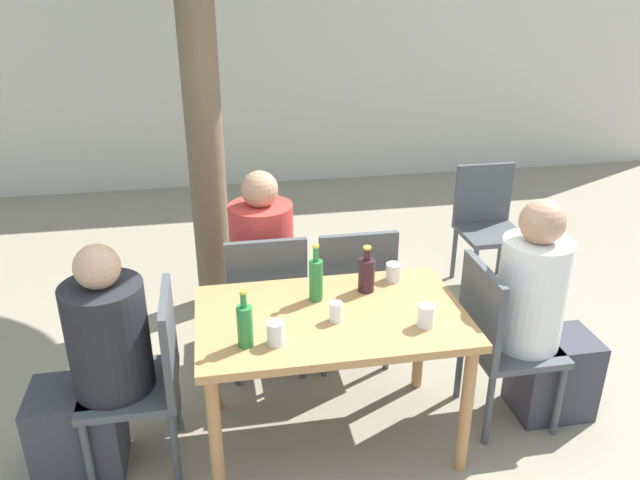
# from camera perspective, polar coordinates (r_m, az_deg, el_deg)

# --- Properties ---
(ground_plane) EXTENTS (30.00, 30.00, 0.00)m
(ground_plane) POSITION_cam_1_polar(r_m,az_deg,el_deg) (3.39, 0.95, -17.45)
(ground_plane) COLOR gray
(cafe_building_wall) EXTENTS (10.00, 0.08, 2.80)m
(cafe_building_wall) POSITION_cam_1_polar(r_m,az_deg,el_deg) (6.77, -6.19, 16.64)
(cafe_building_wall) COLOR beige
(cafe_building_wall) RESTS_ON ground_plane
(dining_table_front) EXTENTS (1.27, 0.78, 0.73)m
(dining_table_front) POSITION_cam_1_polar(r_m,az_deg,el_deg) (3.01, 1.03, -8.29)
(dining_table_front) COLOR #B27F4C
(dining_table_front) RESTS_ON ground_plane
(patio_chair_0) EXTENTS (0.44, 0.44, 0.90)m
(patio_chair_0) POSITION_cam_1_polar(r_m,az_deg,el_deg) (3.05, -15.50, -11.53)
(patio_chair_0) COLOR #474C51
(patio_chair_0) RESTS_ON ground_plane
(patio_chair_1) EXTENTS (0.44, 0.44, 0.90)m
(patio_chair_1) POSITION_cam_1_polar(r_m,az_deg,el_deg) (3.33, 15.98, -8.37)
(patio_chair_1) COLOR #474C51
(patio_chair_1) RESTS_ON ground_plane
(patio_chair_2) EXTENTS (0.44, 0.44, 0.90)m
(patio_chair_2) POSITION_cam_1_polar(r_m,az_deg,el_deg) (3.57, -4.96, -5.11)
(patio_chair_2) COLOR #474C51
(patio_chair_2) RESTS_ON ground_plane
(patio_chair_3) EXTENTS (0.44, 0.44, 0.90)m
(patio_chair_3) POSITION_cam_1_polar(r_m,az_deg,el_deg) (3.64, 3.03, -4.43)
(patio_chair_3) COLOR #474C51
(patio_chair_3) RESTS_ON ground_plane
(patio_chair_4) EXTENTS (0.44, 0.44, 0.90)m
(patio_chair_4) POSITION_cam_1_polar(r_m,az_deg,el_deg) (4.77, 15.04, 1.82)
(patio_chair_4) COLOR #474C51
(patio_chair_4) RESTS_ON ground_plane
(person_seated_0) EXTENTS (0.58, 0.36, 1.17)m
(person_seated_0) POSITION_cam_1_polar(r_m,az_deg,el_deg) (3.08, -19.94, -11.56)
(person_seated_0) COLOR #383842
(person_seated_0) RESTS_ON ground_plane
(person_seated_1) EXTENTS (0.57, 0.34, 1.23)m
(person_seated_1) POSITION_cam_1_polar(r_m,az_deg,el_deg) (3.41, 19.60, -7.22)
(person_seated_1) COLOR #383842
(person_seated_1) RESTS_ON ground_plane
(person_seated_2) EXTENTS (0.37, 0.58, 1.21)m
(person_seated_2) POSITION_cam_1_polar(r_m,az_deg,el_deg) (3.76, -5.33, -3.01)
(person_seated_2) COLOR #383842
(person_seated_2) RESTS_ON ground_plane
(green_bottle_0) EXTENTS (0.07, 0.07, 0.27)m
(green_bottle_0) POSITION_cam_1_polar(r_m,az_deg,el_deg) (2.70, -6.88, -7.67)
(green_bottle_0) COLOR #287A38
(green_bottle_0) RESTS_ON dining_table_front
(green_bottle_1) EXTENTS (0.07, 0.07, 0.30)m
(green_bottle_1) POSITION_cam_1_polar(r_m,az_deg,el_deg) (3.02, -0.37, -3.56)
(green_bottle_1) COLOR #287A38
(green_bottle_1) RESTS_ON dining_table_front
(wine_bottle_2) EXTENTS (0.08, 0.08, 0.24)m
(wine_bottle_2) POSITION_cam_1_polar(r_m,az_deg,el_deg) (3.12, 4.27, -3.09)
(wine_bottle_2) COLOR #331923
(wine_bottle_2) RESTS_ON dining_table_front
(drinking_glass_0) EXTENTS (0.08, 0.08, 0.11)m
(drinking_glass_0) POSITION_cam_1_polar(r_m,az_deg,el_deg) (2.88, 9.65, -6.84)
(drinking_glass_0) COLOR white
(drinking_glass_0) RESTS_ON dining_table_front
(drinking_glass_1) EXTENTS (0.08, 0.08, 0.09)m
(drinking_glass_1) POSITION_cam_1_polar(r_m,az_deg,el_deg) (3.26, 6.73, -2.92)
(drinking_glass_1) COLOR white
(drinking_glass_1) RESTS_ON dining_table_front
(drinking_glass_2) EXTENTS (0.06, 0.06, 0.09)m
(drinking_glass_2) POSITION_cam_1_polar(r_m,az_deg,el_deg) (2.88, 1.45, -6.57)
(drinking_glass_2) COLOR white
(drinking_glass_2) RESTS_ON dining_table_front
(drinking_glass_3) EXTENTS (0.08, 0.08, 0.11)m
(drinking_glass_3) POSITION_cam_1_polar(r_m,az_deg,el_deg) (2.72, -4.09, -8.49)
(drinking_glass_3) COLOR silver
(drinking_glass_3) RESTS_ON dining_table_front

